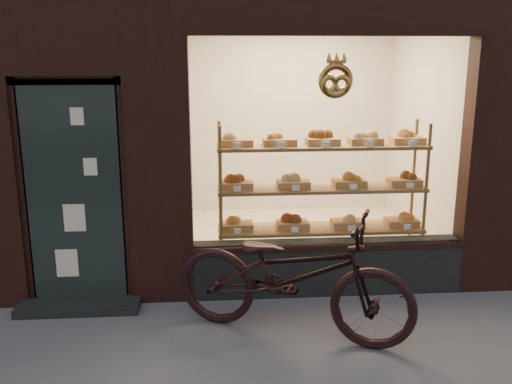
{
  "coord_description": "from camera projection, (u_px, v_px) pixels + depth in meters",
  "views": [
    {
      "loc": [
        -0.71,
        -3.25,
        2.43
      ],
      "look_at": [
        -0.29,
        2.0,
        1.11
      ],
      "focal_mm": 40.0,
      "sensor_mm": 36.0,
      "label": 1
    }
  ],
  "objects": [
    {
      "name": "bicycle",
      "position": [
        292.0,
        275.0,
        4.88
      ],
      "size": [
        2.23,
        1.53,
        1.11
      ],
      "primitive_type": "imported",
      "rotation": [
        0.0,
        0.0,
        1.16
      ],
      "color": "black",
      "rests_on": "ground"
    },
    {
      "name": "display_shelf",
      "position": [
        321.0,
        199.0,
        6.07
      ],
      "size": [
        2.2,
        0.45,
        1.7
      ],
      "color": "brown",
      "rests_on": "ground"
    }
  ]
}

